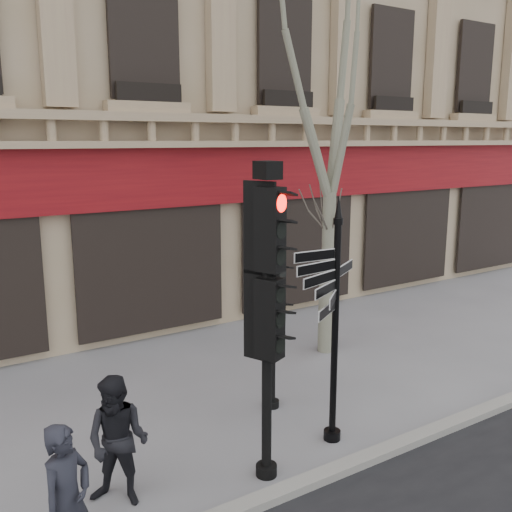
# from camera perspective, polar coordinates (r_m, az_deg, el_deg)

# --- Properties ---
(ground) EXTENTS (80.00, 80.00, 0.00)m
(ground) POSITION_cam_1_polar(r_m,az_deg,el_deg) (9.21, 2.36, -16.96)
(ground) COLOR slate
(ground) RESTS_ON ground
(kerb) EXTENTS (80.00, 0.25, 0.12)m
(kerb) POSITION_cam_1_polar(r_m,az_deg,el_deg) (8.23, 8.34, -20.36)
(kerb) COLOR gray
(kerb) RESTS_ON ground
(fingerpost) EXTENTS (1.98, 1.98, 3.66)m
(fingerpost) POSITION_cam_1_polar(r_m,az_deg,el_deg) (8.12, 8.05, -2.36)
(fingerpost) COLOR black
(fingerpost) RESTS_ON ground
(traffic_signal_main) EXTENTS (0.55, 0.48, 4.15)m
(traffic_signal_main) POSITION_cam_1_polar(r_m,az_deg,el_deg) (7.10, 1.12, -2.93)
(traffic_signal_main) COLOR black
(traffic_signal_main) RESTS_ON ground
(traffic_signal_secondary) EXTENTS (0.50, 0.44, 2.50)m
(traffic_signal_secondary) POSITION_cam_1_polar(r_m,az_deg,el_deg) (9.24, 1.66, -5.11)
(traffic_signal_secondary) COLOR black
(traffic_signal_secondary) RESTS_ON ground
(plane_tree) EXTENTS (3.08, 3.08, 8.17)m
(plane_tree) POSITION_cam_1_polar(r_m,az_deg,el_deg) (11.62, 7.70, 18.10)
(plane_tree) COLOR gray
(plane_tree) RESTS_ON ground
(pedestrian_a) EXTENTS (0.73, 0.67, 1.67)m
(pedestrian_a) POSITION_cam_1_polar(r_m,az_deg,el_deg) (6.50, -18.34, -22.34)
(pedestrian_a) COLOR black
(pedestrian_a) RESTS_ON ground
(pedestrian_b) EXTENTS (1.01, 1.00, 1.64)m
(pedestrian_b) POSITION_cam_1_polar(r_m,az_deg,el_deg) (7.43, -13.65, -17.56)
(pedestrian_b) COLOR black
(pedestrian_b) RESTS_ON ground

